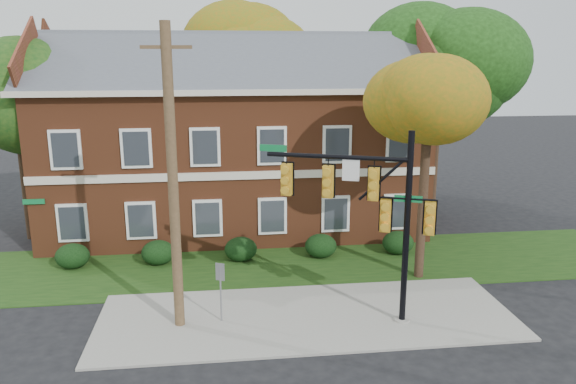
{
  "coord_description": "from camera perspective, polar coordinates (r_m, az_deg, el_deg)",
  "views": [
    {
      "loc": [
        -2.77,
        -16.25,
        8.72
      ],
      "look_at": [
        -0.4,
        3.0,
        3.93
      ],
      "focal_mm": 35.0,
      "sensor_mm": 36.0,
      "label": 1
    }
  ],
  "objects": [
    {
      "name": "hedge_far_right",
      "position": [
        25.57,
        11.11,
        -5.07
      ],
      "size": [
        1.4,
        1.26,
        1.05
      ],
      "primitive_type": "ellipsoid",
      "color": "black",
      "rests_on": "ground"
    },
    {
      "name": "sign_post",
      "position": [
        18.73,
        -6.88,
        -9.14
      ],
      "size": [
        0.29,
        0.16,
        2.1
      ],
      "rotation": [
        0.0,
        0.0,
        -0.43
      ],
      "color": "slate",
      "rests_on": "ground"
    },
    {
      "name": "apartment_building",
      "position": [
        28.46,
        -5.43,
        6.29
      ],
      "size": [
        18.8,
        8.8,
        9.74
      ],
      "color": "brown",
      "rests_on": "ground"
    },
    {
      "name": "utility_pole",
      "position": [
        17.63,
        -11.62,
        1.08
      ],
      "size": [
        1.51,
        0.34,
        9.65
      ],
      "rotation": [
        0.0,
        0.0,
        -0.07
      ],
      "color": "#4F3B24",
      "rests_on": "ground"
    },
    {
      "name": "grass_strip",
      "position": [
        24.05,
        0.08,
        -7.32
      ],
      "size": [
        30.0,
        6.0,
        0.04
      ],
      "primitive_type": "cube",
      "color": "#193811",
      "rests_on": "ground"
    },
    {
      "name": "tree_right_rear",
      "position": [
        31.48,
        15.94,
        12.28
      ],
      "size": [
        6.3,
        5.95,
        10.62
      ],
      "color": "black",
      "rests_on": "ground"
    },
    {
      "name": "hedge_left",
      "position": [
        24.52,
        -13.06,
        -6.01
      ],
      "size": [
        1.4,
        1.26,
        1.05
      ],
      "primitive_type": "ellipsoid",
      "color": "black",
      "rests_on": "ground"
    },
    {
      "name": "ground",
      "position": [
        18.65,
        2.42,
        -14.01
      ],
      "size": [
        120.0,
        120.0,
        0.0
      ],
      "primitive_type": "plane",
      "color": "black",
      "rests_on": "ground"
    },
    {
      "name": "hedge_far_left",
      "position": [
        25.15,
        -21.06,
        -6.1
      ],
      "size": [
        1.4,
        1.26,
        1.05
      ],
      "primitive_type": "ellipsoid",
      "color": "black",
      "rests_on": "ground"
    },
    {
      "name": "hedge_right",
      "position": [
        24.74,
        3.34,
        -5.48
      ],
      "size": [
        1.4,
        1.26,
        1.05
      ],
      "primitive_type": "ellipsoid",
      "color": "black",
      "rests_on": "ground"
    },
    {
      "name": "tree_far_rear",
      "position": [
        36.1,
        -3.77,
        14.05
      ],
      "size": [
        6.84,
        6.46,
        11.52
      ],
      "color": "black",
      "rests_on": "ground"
    },
    {
      "name": "tree_near_right",
      "position": [
        21.74,
        14.74,
        8.02
      ],
      "size": [
        4.5,
        4.25,
        8.58
      ],
      "color": "black",
      "rests_on": "ground"
    },
    {
      "name": "traffic_signal",
      "position": [
        18.2,
        8.44,
        -1.33
      ],
      "size": [
        5.44,
        2.2,
        6.43
      ],
      "rotation": [
        0.0,
        0.0,
        -0.36
      ],
      "color": "gray",
      "rests_on": "ground"
    },
    {
      "name": "hedge_center",
      "position": [
        24.38,
        -4.82,
        -5.81
      ],
      "size": [
        1.4,
        1.26,
        1.05
      ],
      "primitive_type": "ellipsoid",
      "color": "black",
      "rests_on": "ground"
    },
    {
      "name": "tree_left_rear",
      "position": [
        28.6,
        -25.55,
        8.46
      ],
      "size": [
        5.4,
        5.1,
        8.88
      ],
      "color": "black",
      "rests_on": "ground"
    },
    {
      "name": "sidewalk",
      "position": [
        19.51,
        1.93,
        -12.54
      ],
      "size": [
        14.0,
        5.0,
        0.08
      ],
      "primitive_type": "cube",
      "color": "gray",
      "rests_on": "ground"
    }
  ]
}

